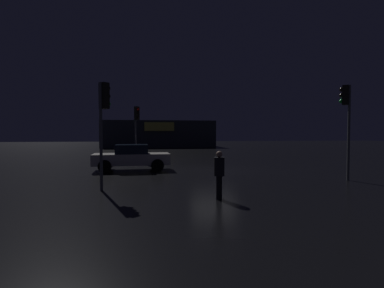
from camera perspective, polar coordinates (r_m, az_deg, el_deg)
name	(u,v)px	position (r m, az deg, el deg)	size (l,w,h in m)	color
ground_plane	(214,170)	(16.86, 4.30, -5.12)	(120.00, 120.00, 0.00)	black
store_building	(158,134)	(47.08, -6.68, 1.97)	(16.82, 10.19, 4.02)	#33383D
traffic_signal_main	(346,109)	(14.82, 28.03, 6.11)	(0.43, 0.41, 4.27)	#595B60
traffic_signal_opposite	(104,109)	(11.31, -16.96, 6.67)	(0.42, 0.42, 4.00)	#595B60
traffic_signal_cross_left	(137,122)	(21.94, -10.84, 4.35)	(0.41, 0.43, 4.10)	#595B60
car_near	(132,157)	(16.90, -11.77, -2.54)	(4.32, 2.05, 1.48)	silver
pedestrian	(219,171)	(9.39, 5.37, -5.39)	(0.47, 0.47, 1.55)	black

